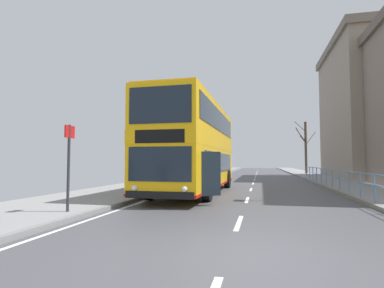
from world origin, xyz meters
TOP-DOWN VIEW (x-y plane):
  - ground at (-0.72, -0.00)m, footprint 15.80×140.00m
  - double_decker_bus_main at (-2.67, 9.67)m, footprint 3.23×10.82m
  - pedestrian_railing_far_kerb at (4.45, 12.28)m, footprint 0.05×21.45m
  - bus_stop_sign_near at (-4.83, 2.43)m, footprint 0.08×0.44m
  - bare_tree_far_00 at (5.87, 33.98)m, footprint 2.45×1.48m

SIDE VIEW (x-z plane):
  - ground at x=-0.72m, z-range -0.06..0.14m
  - pedestrian_railing_far_kerb at x=4.45m, z-range 0.31..1.32m
  - bus_stop_sign_near at x=-4.83m, z-range 0.44..2.92m
  - double_decker_bus_main at x=-2.67m, z-range 0.10..4.50m
  - bare_tree_far_00 at x=5.87m, z-range 0.29..6.60m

